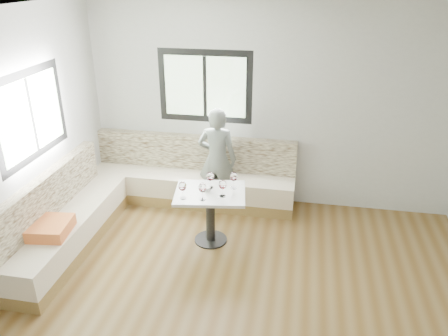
# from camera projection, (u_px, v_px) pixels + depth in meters

# --- Properties ---
(room) EXTENTS (5.01, 5.01, 2.81)m
(room) POSITION_uv_depth(u_px,v_px,m) (236.00, 187.00, 3.73)
(room) COLOR brown
(room) RESTS_ON ground
(banquette) EXTENTS (2.90, 2.80, 0.95)m
(banquette) POSITION_uv_depth(u_px,v_px,m) (142.00, 198.00, 5.81)
(banquette) COLOR olive
(banquette) RESTS_ON ground
(table) EXTENTS (0.92, 0.77, 0.69)m
(table) POSITION_uv_depth(u_px,v_px,m) (210.00, 204.00, 5.28)
(table) COLOR black
(table) RESTS_ON ground
(person) EXTENTS (0.55, 0.37, 1.47)m
(person) POSITION_uv_depth(u_px,v_px,m) (217.00, 159.00, 5.97)
(person) COLOR slate
(person) RESTS_ON ground
(olive_ramekin) EXTENTS (0.10, 0.10, 0.04)m
(olive_ramekin) POSITION_uv_depth(u_px,v_px,m) (207.00, 188.00, 5.24)
(olive_ramekin) COLOR white
(olive_ramekin) RESTS_ON table
(wine_glass_a) EXTENTS (0.09, 0.09, 0.21)m
(wine_glass_a) POSITION_uv_depth(u_px,v_px,m) (183.00, 187.00, 5.00)
(wine_glass_a) COLOR white
(wine_glass_a) RESTS_ON table
(wine_glass_b) EXTENTS (0.09, 0.09, 0.21)m
(wine_glass_b) POSITION_uv_depth(u_px,v_px,m) (202.00, 188.00, 4.97)
(wine_glass_b) COLOR white
(wine_glass_b) RESTS_ON table
(wine_glass_c) EXTENTS (0.09, 0.09, 0.21)m
(wine_glass_c) POSITION_uv_depth(u_px,v_px,m) (223.00, 185.00, 5.04)
(wine_glass_c) COLOR white
(wine_glass_c) RESTS_ON table
(wine_glass_d) EXTENTS (0.09, 0.09, 0.21)m
(wine_glass_d) POSITION_uv_depth(u_px,v_px,m) (210.00, 177.00, 5.24)
(wine_glass_d) COLOR white
(wine_glass_d) RESTS_ON table
(wine_glass_e) EXTENTS (0.09, 0.09, 0.21)m
(wine_glass_e) POSITION_uv_depth(u_px,v_px,m) (234.00, 177.00, 5.24)
(wine_glass_e) COLOR white
(wine_glass_e) RESTS_ON table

